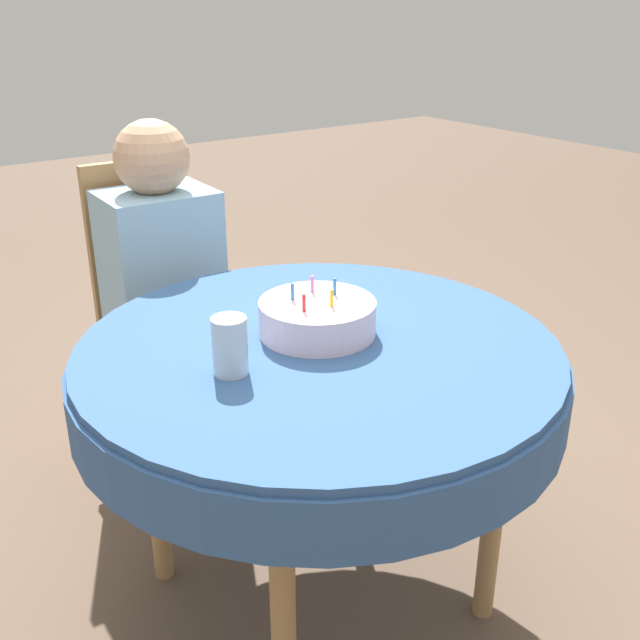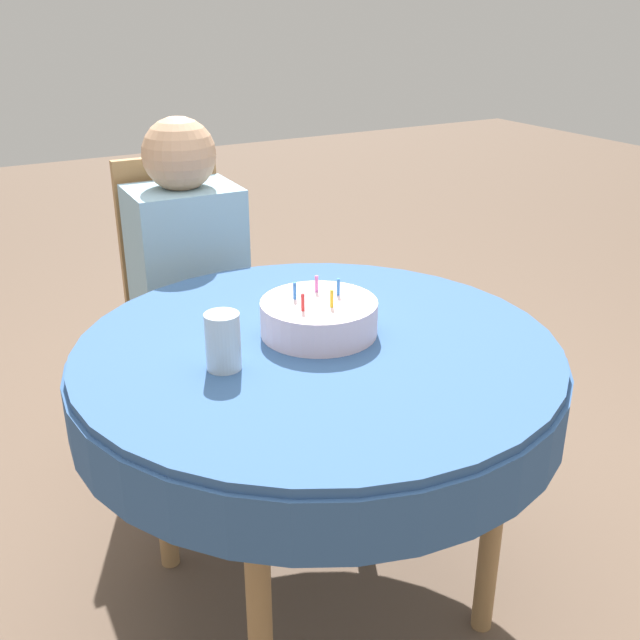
{
  "view_description": "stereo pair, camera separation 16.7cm",
  "coord_description": "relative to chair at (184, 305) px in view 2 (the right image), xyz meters",
  "views": [
    {
      "loc": [
        -0.88,
        -1.23,
        1.44
      ],
      "look_at": [
        0.01,
        0.01,
        0.77
      ],
      "focal_mm": 42.0,
      "sensor_mm": 36.0,
      "label": 1
    },
    {
      "loc": [
        -0.74,
        -1.32,
        1.44
      ],
      "look_at": [
        0.01,
        0.01,
        0.77
      ],
      "focal_mm": 42.0,
      "sensor_mm": 36.0,
      "label": 2
    }
  ],
  "objects": [
    {
      "name": "person",
      "position": [
        -0.0,
        -0.1,
        0.17
      ],
      "size": [
        0.33,
        0.36,
        1.12
      ],
      "rotation": [
        0.0,
        0.0,
        -0.04
      ],
      "color": "tan",
      "rests_on": "ground_plane"
    },
    {
      "name": "ground_plane",
      "position": [
        0.01,
        -0.87,
        -0.51
      ],
      "size": [
        12.0,
        12.0,
        0.0
      ],
      "primitive_type": "plane",
      "color": "brown"
    },
    {
      "name": "dining_table",
      "position": [
        0.01,
        -0.87,
        0.13
      ],
      "size": [
        1.1,
        1.1,
        0.72
      ],
      "color": "#335689",
      "rests_on": "ground_plane"
    },
    {
      "name": "chair",
      "position": [
        0.0,
        0.0,
        0.0
      ],
      "size": [
        0.38,
        0.38,
        0.97
      ],
      "rotation": [
        0.0,
        0.0,
        -0.04
      ],
      "color": "#A37A4C",
      "rests_on": "ground_plane"
    },
    {
      "name": "drinking_glass",
      "position": [
        -0.22,
        -0.88,
        0.28
      ],
      "size": [
        0.07,
        0.07,
        0.12
      ],
      "color": "silver",
      "rests_on": "dining_table"
    },
    {
      "name": "birthday_cake",
      "position": [
        0.04,
        -0.83,
        0.26
      ],
      "size": [
        0.27,
        0.27,
        0.12
      ],
      "color": "silver",
      "rests_on": "dining_table"
    }
  ]
}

